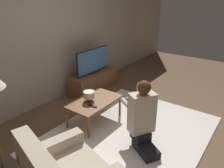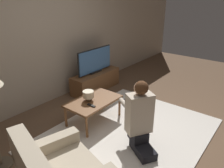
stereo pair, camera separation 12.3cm
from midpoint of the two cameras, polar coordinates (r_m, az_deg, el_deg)
The scene contains 9 objects.
ground_plane at distance 3.47m, azimuth 3.41°, elevation -13.09°, with size 10.00×10.00×0.00m, color brown.
wall_back at distance 4.23m, azimuth -19.09°, elevation 11.65°, with size 10.00×0.06×2.60m.
rug at distance 3.46m, azimuth 3.42°, elevation -12.98°, with size 2.70×2.10×0.02m.
tv_stand at distance 4.89m, azimuth -5.40°, elevation 0.72°, with size 1.21×0.39×0.40m.
tv at distance 4.73m, azimuth -5.64°, elevation 6.06°, with size 0.99×0.08×0.54m.
coffee_table at distance 3.61m, azimuth -5.66°, elevation -4.87°, with size 0.90×0.55×0.40m.
person_kneeling at distance 2.97m, azimuth 6.67°, elevation -8.33°, with size 0.61×0.78×1.00m.
table_lamp at distance 3.53m, azimuth -7.02°, elevation -2.96°, with size 0.18×0.18×0.17m.
remote at distance 3.41m, azimuth -6.19°, elevation -5.67°, with size 0.04×0.15×0.02m.
Camera 1 is at (-2.42, -1.45, 2.03)m, focal length 35.00 mm.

